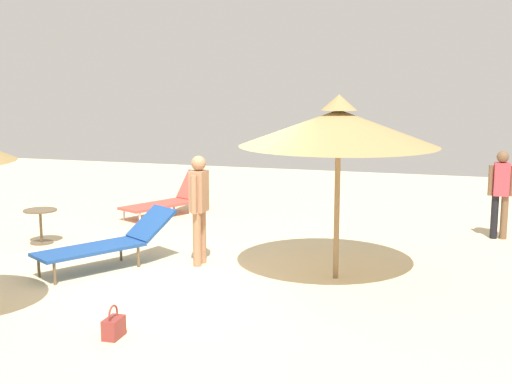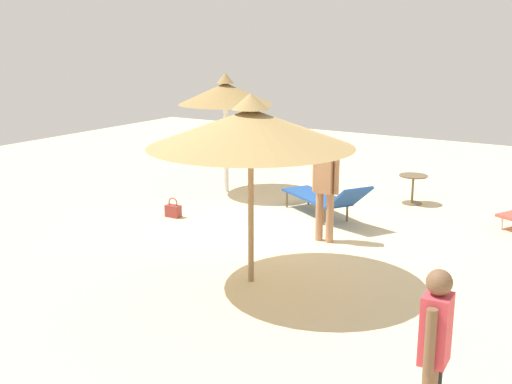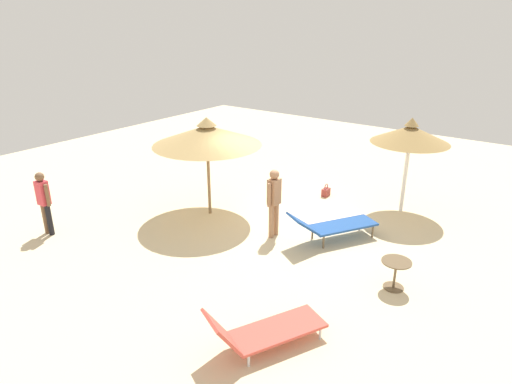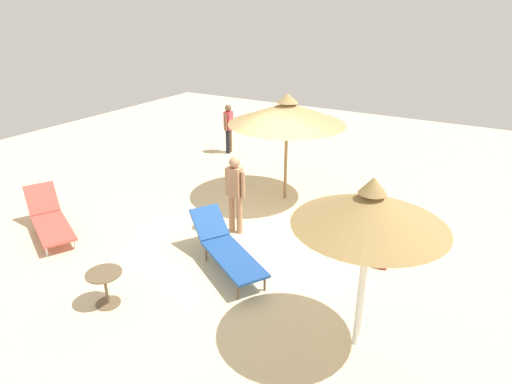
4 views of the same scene
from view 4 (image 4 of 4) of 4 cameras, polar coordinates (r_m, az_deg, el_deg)
name	(u,v)px [view 4 (image 4 of 4)]	position (r m, az deg, el deg)	size (l,w,h in m)	color
ground	(276,234)	(9.68, 2.58, -5.45)	(24.00, 24.00, 0.10)	beige
parasol_umbrella_near_left	(370,210)	(5.81, 14.60, -2.22)	(2.04, 2.04, 2.61)	white
parasol_umbrella_back	(287,113)	(10.63, 4.05, 10.16)	(2.84, 2.84, 2.66)	olive
lounge_chair_far_right	(49,219)	(10.43, -25.18, -3.16)	(2.07, 1.45, 0.87)	#CC4C3F
lounge_chair_far_left	(226,247)	(8.27, -3.92, -7.15)	(2.23, 1.68, 0.82)	#1E478C
person_standing_center	(235,190)	(9.25, -2.73, 0.30)	(0.49, 0.23, 1.72)	#A57554
person_standing_near_right	(229,126)	(14.56, -3.57, 8.54)	(0.24, 0.46, 1.61)	black
handbag	(380,261)	(8.71, 15.78, -8.55)	(0.30, 0.18, 0.39)	maroon
side_table_round	(105,283)	(7.70, -18.95, -11.06)	(0.58, 0.58, 0.60)	brown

